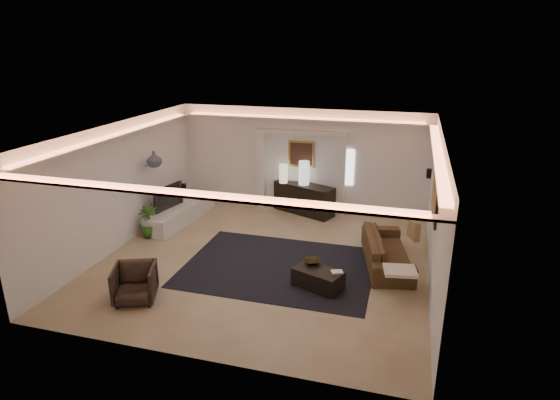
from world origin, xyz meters
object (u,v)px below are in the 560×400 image
(console, at_px, (304,199))
(armchair, at_px, (135,283))
(coffee_table, at_px, (318,278))
(sofa, at_px, (387,250))

(console, height_order, armchair, console)
(console, relative_size, coffee_table, 1.85)
(sofa, xyz_separation_m, coffee_table, (-1.23, -1.41, -0.12))
(console, bearing_deg, sofa, -24.11)
(sofa, distance_m, armchair, 5.24)
(console, height_order, coffee_table, console)
(sofa, xyz_separation_m, armchair, (-4.43, -2.81, 0.02))
(console, xyz_separation_m, armchair, (-1.96, -5.48, -0.05))
(console, bearing_deg, armchair, -86.54)
(sofa, bearing_deg, coffee_table, 127.11)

